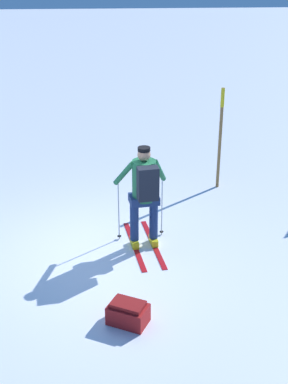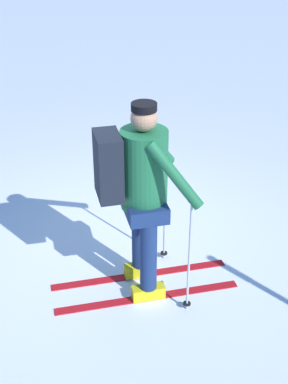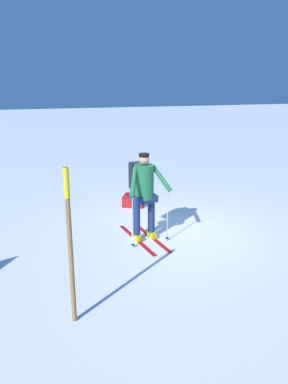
% 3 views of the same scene
% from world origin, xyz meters
% --- Properties ---
extents(ground_plane, '(80.00, 80.00, 0.00)m').
position_xyz_m(ground_plane, '(0.00, 0.00, 0.00)').
color(ground_plane, white).
extents(skier, '(0.95, 1.76, 1.82)m').
position_xyz_m(skier, '(-0.79, -0.18, 1.09)').
color(skier, red).
rests_on(skier, ground_plane).
extents(dropped_backpack, '(0.64, 0.56, 0.34)m').
position_xyz_m(dropped_backpack, '(-0.42, 1.89, 0.16)').
color(dropped_backpack, maroon).
rests_on(dropped_backpack, ground_plane).
extents(trail_marker, '(0.08, 0.08, 2.18)m').
position_xyz_m(trail_marker, '(-2.55, -2.62, 1.26)').
color(trail_marker, olive).
rests_on(trail_marker, ground_plane).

